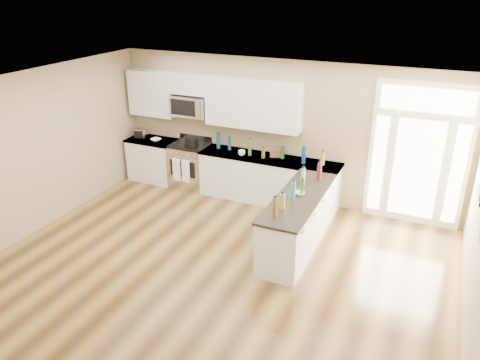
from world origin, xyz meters
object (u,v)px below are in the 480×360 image
object	(u,v)px
peninsula_cabinet	(298,223)
stockpot	(192,142)
kitchen_range	(190,165)
toaster_oven	(141,133)

from	to	relation	value
peninsula_cabinet	stockpot	xyz separation A→B (m)	(-2.75, 1.35, 0.62)
peninsula_cabinet	kitchen_range	xyz separation A→B (m)	(-2.87, 1.45, 0.04)
kitchen_range	stockpot	distance (m)	0.60
kitchen_range	toaster_oven	bearing A→B (deg)	-179.95
peninsula_cabinet	kitchen_range	world-z (taller)	kitchen_range
stockpot	toaster_oven	distance (m)	1.33
kitchen_range	stockpot	world-z (taller)	stockpot
stockpot	toaster_oven	size ratio (longest dim) A/B	1.12
peninsula_cabinet	kitchen_range	size ratio (longest dim) A/B	2.15
peninsula_cabinet	stockpot	distance (m)	3.13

